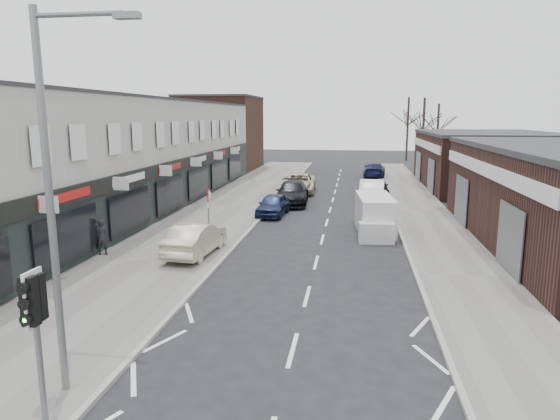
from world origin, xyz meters
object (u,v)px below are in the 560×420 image
at_px(parked_car_right_c, 375,170).
at_px(traffic_light, 35,312).
at_px(parked_car_left_a, 273,205).
at_px(sedan_on_pavement, 196,239).
at_px(warning_sign, 209,200).
at_px(parked_car_right_a, 372,190).
at_px(parked_car_left_c, 299,183).
at_px(parked_car_left_b, 292,193).
at_px(street_lamp, 56,186).
at_px(white_van, 375,216).
at_px(pedestrian, 102,237).
at_px(parked_car_right_b, 377,188).

bearing_deg(parked_car_right_c, traffic_light, 83.77).
xyz_separation_m(traffic_light, parked_car_left_a, (1.00, 21.64, -1.75)).
bearing_deg(sedan_on_pavement, warning_sign, -88.08).
bearing_deg(parked_car_right_a, parked_car_left_c, -26.98).
relative_size(traffic_light, parked_car_left_b, 0.58).
bearing_deg(traffic_light, street_lamp, 95.88).
xyz_separation_m(white_van, parked_car_right_a, (0.16, 9.98, -0.11)).
bearing_deg(parked_car_left_b, warning_sign, -104.53).
xyz_separation_m(white_van, parked_car_right_c, (0.89, 24.41, -0.18)).
relative_size(street_lamp, white_van, 1.59).
bearing_deg(pedestrian, parked_car_left_c, -117.68).
bearing_deg(sedan_on_pavement, parked_car_right_c, -102.20).
xyz_separation_m(traffic_light, parked_car_right_b, (7.62, 29.43, -1.70)).
distance_m(sedan_on_pavement, parked_car_left_b, 13.94).
bearing_deg(warning_sign, parked_car_left_b, 78.35).
distance_m(warning_sign, parked_car_left_a, 7.97).
bearing_deg(pedestrian, parked_car_right_b, -134.32).
distance_m(parked_car_left_a, parked_car_right_b, 10.23).
height_order(traffic_light, street_lamp, street_lamp).
bearing_deg(parked_car_left_c, street_lamp, -95.43).
bearing_deg(white_van, parked_car_left_c, 107.45).
height_order(traffic_light, parked_car_right_a, traffic_light).
bearing_deg(parked_car_left_a, parked_car_left_c, 90.14).
distance_m(parked_car_left_a, parked_car_left_c, 9.48).
xyz_separation_m(street_lamp, parked_car_left_b, (1.79, 24.58, -3.85)).
distance_m(street_lamp, sedan_on_pavement, 11.54).
relative_size(sedan_on_pavement, parked_car_left_b, 0.79).
bearing_deg(parked_car_right_b, street_lamp, 73.43).
relative_size(parked_car_left_a, parked_car_left_b, 0.73).
bearing_deg(parked_car_left_a, parked_car_right_b, 53.32).
bearing_deg(parked_car_right_c, parked_car_left_c, 65.01).
height_order(traffic_light, white_van, traffic_light).
bearing_deg(pedestrian, traffic_light, 103.06).
relative_size(street_lamp, sedan_on_pavement, 1.90).
bearing_deg(warning_sign, parked_car_right_c, 73.01).
bearing_deg(traffic_light, pedestrian, 112.75).
xyz_separation_m(street_lamp, parked_car_right_b, (7.74, 28.22, -3.91)).
distance_m(sedan_on_pavement, pedestrian, 4.03).
height_order(parked_car_left_b, parked_car_left_c, parked_car_left_b).
xyz_separation_m(warning_sign, sedan_on_pavement, (-0.07, -1.93, -1.39)).
xyz_separation_m(street_lamp, pedestrian, (-4.67, 10.23, -3.70)).
distance_m(sedan_on_pavement, parked_car_left_a, 9.73).
distance_m(warning_sign, parked_car_right_b, 17.61).
relative_size(parked_car_left_a, parked_car_right_b, 0.93).
height_order(pedestrian, parked_car_right_b, pedestrian).
height_order(warning_sign, parked_car_right_c, warning_sign).
relative_size(parked_car_left_b, parked_car_right_a, 1.11).
bearing_deg(parked_car_right_c, sedan_on_pavement, 78.26).
xyz_separation_m(parked_car_left_b, parked_car_right_c, (6.23, 16.56, -0.05)).
bearing_deg(parked_car_left_c, white_van, -69.73).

